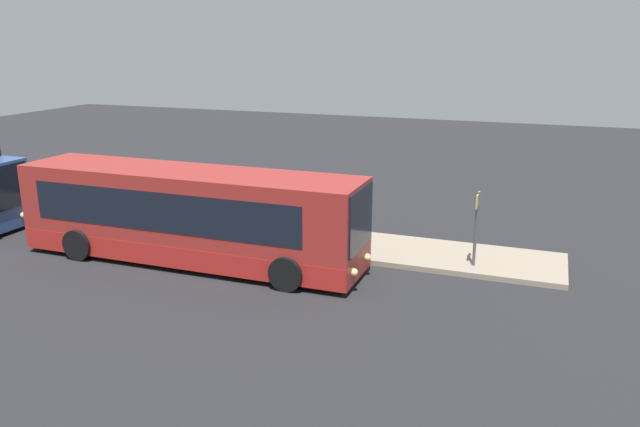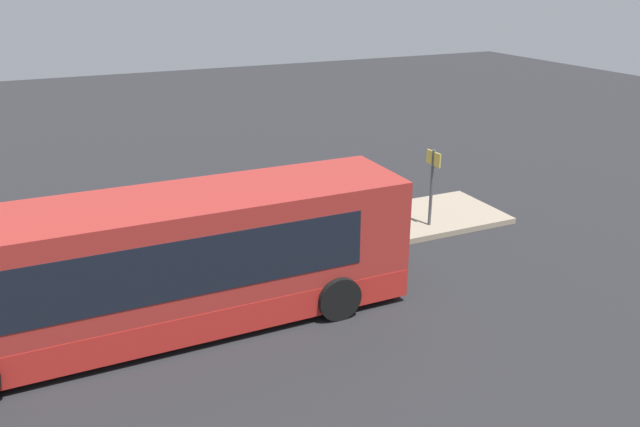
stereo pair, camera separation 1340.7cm
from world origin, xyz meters
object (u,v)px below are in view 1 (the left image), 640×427
Objects in this scene: trash_bin at (236,230)px; bus_lead at (189,216)px; passenger_boarding at (279,203)px; sign_post at (477,220)px; suitcase at (267,220)px; passenger_with_bags at (252,210)px; passenger_waiting at (315,221)px.

bus_lead is at bearing -104.55° from trash_bin.
sign_post is (7.67, -1.85, 0.64)m from passenger_boarding.
bus_lead reaches higher than suitcase.
passenger_with_bags is 8.24m from sign_post.
suitcase is 0.34× the size of sign_post.
passenger_boarding is 2.00× the size of suitcase.
trash_bin is at bearing 75.45° from bus_lead.
sign_post reaches higher than passenger_waiting.
trash_bin is (-0.47, -1.60, 0.03)m from suitcase.
bus_lead is 2.50m from trash_bin.
bus_lead reaches higher than passenger_boarding.
bus_lead is 7.35× the size of passenger_waiting.
passenger_boarding is 1.01× the size of passenger_waiting.
trash_bin is (-0.27, -0.80, -0.56)m from passenger_with_bags.
passenger_with_bags is (-2.65, 0.41, 0.01)m from passenger_waiting.
suitcase is (-2.45, 1.21, -0.58)m from passenger_waiting.
trash_bin is at bearing -153.70° from passenger_with_bags.
passenger_with_bags is (0.84, 3.00, -0.49)m from bus_lead.
passenger_boarding is 2.70m from passenger_waiting.
passenger_waiting is 1.97× the size of suitcase.
passenger_waiting is 3.00m from trash_bin.
suitcase is at bearing 74.63° from bus_lead.
passenger_boarding is 7.92m from sign_post.
passenger_boarding is at bearing 72.24° from bus_lead.
passenger_with_bags is at bearing 74.40° from bus_lead.
bus_lead reaches higher than trash_bin.
suitcase is at bearing 73.52° from trash_bin.
bus_lead is at bearing -165.20° from sign_post.
passenger_with_bags is 1.02m from suitcase.
trash_bin is (-8.46, -0.19, -1.21)m from sign_post.
passenger_with_bags is at bearing 175.71° from sign_post.
bus_lead is 4.48m from passenger_boarding.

